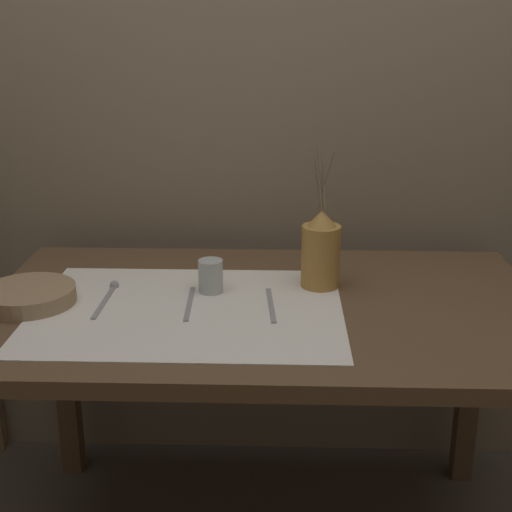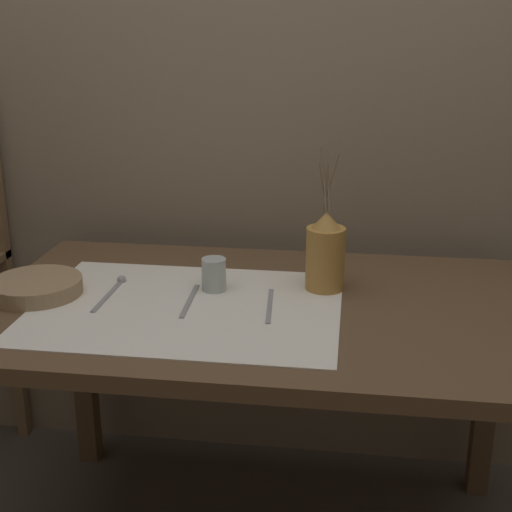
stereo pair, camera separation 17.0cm
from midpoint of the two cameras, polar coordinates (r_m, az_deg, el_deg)
name	(u,v)px [view 2 (the right image)]	position (r m, az deg, el deg)	size (l,w,h in m)	color
stone_wall_back	(287,89)	(2.14, 4.85, 13.13)	(7.00, 0.06, 2.40)	gray
wooden_table	(264,335)	(1.78, 3.38, -6.42)	(1.37, 0.82, 0.74)	brown
linen_cloth	(187,307)	(1.72, -2.76, -4.13)	(0.74, 0.55, 0.00)	white
pitcher_with_flowers	(325,254)	(1.81, 8.27, 0.13)	(0.10, 0.10, 0.37)	#B7843D
wooden_bowl	(37,287)	(1.84, -14.65, -2.49)	(0.23, 0.23, 0.04)	#9E7F5B
glass_tumbler_near	(214,274)	(1.80, -0.69, -1.53)	(0.06, 0.06, 0.08)	#B7C1BC
spoon_outer	(116,286)	(1.84, -8.57, -2.47)	(0.02, 0.22, 0.02)	#939399
knife_center	(190,301)	(1.74, -2.55, -3.65)	(0.02, 0.21, 0.00)	#939399
fork_outer	(270,306)	(1.72, 3.95, -4.04)	(0.03, 0.21, 0.00)	#939399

